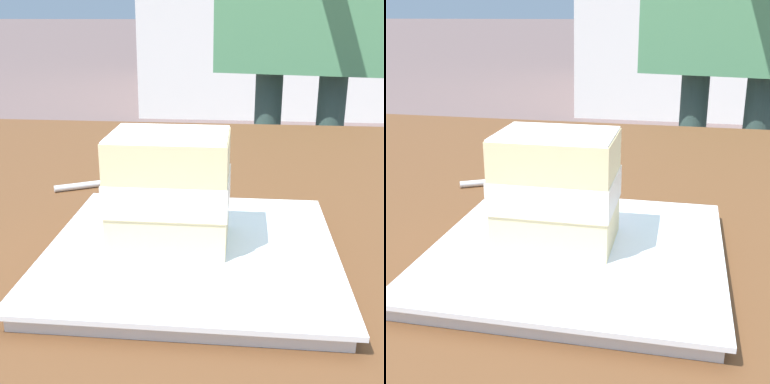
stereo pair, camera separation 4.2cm
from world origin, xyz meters
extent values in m
cylinder|color=brown|center=(-0.63, 0.38, 0.32)|extent=(0.07, 0.07, 0.64)
cube|color=brown|center=(0.00, 0.00, 0.66)|extent=(1.37, 0.87, 0.04)
cube|color=white|center=(-0.09, -0.15, 0.69)|extent=(0.23, 0.23, 0.01)
cube|color=white|center=(-0.09, -0.15, 0.70)|extent=(0.24, 0.24, 0.00)
cube|color=beige|center=(-0.11, -0.14, 0.72)|extent=(0.10, 0.07, 0.03)
cube|color=white|center=(-0.11, -0.14, 0.75)|extent=(0.10, 0.08, 0.03)
sphere|color=#B21923|center=(-0.11, -0.10, 0.75)|extent=(0.01, 0.01, 0.01)
sphere|color=#B21923|center=(-0.13, -0.10, 0.75)|extent=(0.01, 0.01, 0.01)
cube|color=beige|center=(-0.11, -0.14, 0.78)|extent=(0.10, 0.07, 0.03)
cube|color=white|center=(-0.11, -0.14, 0.79)|extent=(0.09, 0.07, 0.00)
cylinder|color=silver|center=(-0.21, 0.05, 0.69)|extent=(0.13, 0.07, 0.01)
cube|color=silver|center=(-0.13, 0.09, 0.69)|extent=(0.04, 0.04, 0.01)
cylinder|color=#334B43|center=(0.01, 0.78, 0.37)|extent=(0.07, 0.07, 0.75)
cylinder|color=#334B43|center=(0.17, 0.75, 0.37)|extent=(0.07, 0.07, 0.75)
camera|label=1|loc=(-0.05, -0.54, 0.88)|focal=47.98mm
camera|label=2|loc=(-0.01, -0.53, 0.88)|focal=47.98mm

